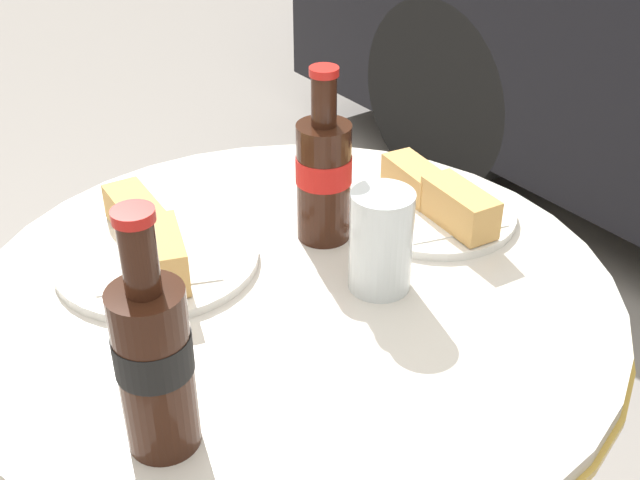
% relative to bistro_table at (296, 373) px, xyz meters
% --- Properties ---
extents(bistro_table, '(0.80, 0.80, 0.77)m').
position_rel_bistro_table_xyz_m(bistro_table, '(0.00, 0.00, 0.00)').
color(bistro_table, gold).
rests_on(bistro_table, ground_plane).
extents(cola_bottle_left, '(0.07, 0.07, 0.23)m').
position_rel_bistro_table_xyz_m(cola_bottle_left, '(-0.07, 0.10, 0.23)').
color(cola_bottle_left, '#33190F').
rests_on(cola_bottle_left, bistro_table).
extents(cola_bottle_right, '(0.07, 0.07, 0.25)m').
position_rel_bistro_table_xyz_m(cola_bottle_right, '(0.14, -0.24, 0.24)').
color(cola_bottle_right, '#33190F').
rests_on(cola_bottle_right, bistro_table).
extents(drinking_glass, '(0.08, 0.08, 0.13)m').
position_rel_bistro_table_xyz_m(drinking_glass, '(0.06, 0.08, 0.20)').
color(drinking_glass, black).
rests_on(drinking_glass, bistro_table).
extents(lunch_plate_near, '(0.26, 0.26, 0.07)m').
position_rel_bistro_table_xyz_m(lunch_plate_near, '(-0.14, -0.11, 0.16)').
color(lunch_plate_near, white).
rests_on(lunch_plate_near, bistro_table).
extents(lunch_plate_far, '(0.23, 0.23, 0.07)m').
position_rel_bistro_table_xyz_m(lunch_plate_far, '(-0.02, 0.25, 0.16)').
color(lunch_plate_far, white).
rests_on(lunch_plate_far, bistro_table).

